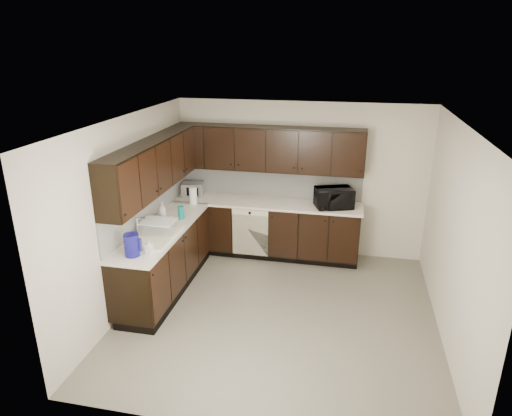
{
  "coord_description": "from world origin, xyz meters",
  "views": [
    {
      "loc": [
        0.78,
        -5.1,
        3.35
      ],
      "look_at": [
        -0.43,
        0.6,
        1.22
      ],
      "focal_mm": 32.0,
      "sensor_mm": 36.0,
      "label": 1
    }
  ],
  "objects_px": {
    "blue_pitcher": "(132,245)",
    "sink": "(154,241)",
    "storage_bin": "(159,227)",
    "microwave": "(334,198)",
    "toaster_oven": "(193,189)"
  },
  "relations": [
    {
      "from": "blue_pitcher",
      "to": "sink",
      "type": "bearing_deg",
      "value": 84.27
    },
    {
      "from": "storage_bin",
      "to": "microwave",
      "type": "bearing_deg",
      "value": 34.07
    },
    {
      "from": "sink",
      "to": "microwave",
      "type": "bearing_deg",
      "value": 36.35
    },
    {
      "from": "sink",
      "to": "blue_pitcher",
      "type": "distance_m",
      "value": 0.6
    },
    {
      "from": "blue_pitcher",
      "to": "microwave",
      "type": "bearing_deg",
      "value": 40.3
    },
    {
      "from": "microwave",
      "to": "toaster_oven",
      "type": "distance_m",
      "value": 2.32
    },
    {
      "from": "toaster_oven",
      "to": "storage_bin",
      "type": "relative_size",
      "value": 0.81
    },
    {
      "from": "microwave",
      "to": "storage_bin",
      "type": "height_order",
      "value": "microwave"
    },
    {
      "from": "toaster_oven",
      "to": "blue_pitcher",
      "type": "height_order",
      "value": "blue_pitcher"
    },
    {
      "from": "microwave",
      "to": "storage_bin",
      "type": "bearing_deg",
      "value": -165.98
    },
    {
      "from": "toaster_oven",
      "to": "storage_bin",
      "type": "bearing_deg",
      "value": -96.73
    },
    {
      "from": "microwave",
      "to": "toaster_oven",
      "type": "bearing_deg",
      "value": 157.61
    },
    {
      "from": "sink",
      "to": "microwave",
      "type": "height_order",
      "value": "microwave"
    },
    {
      "from": "storage_bin",
      "to": "blue_pitcher",
      "type": "height_order",
      "value": "blue_pitcher"
    },
    {
      "from": "microwave",
      "to": "blue_pitcher",
      "type": "bearing_deg",
      "value": -155.67
    }
  ]
}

